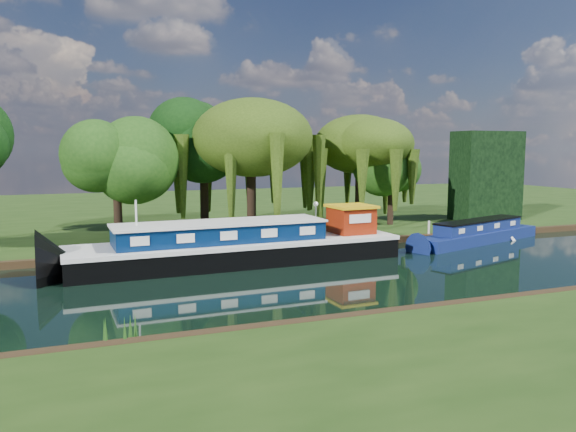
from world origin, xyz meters
name	(u,v)px	position (x,y,z in m)	size (l,w,h in m)	color
ground	(382,271)	(0.00, 0.00, 0.00)	(120.00, 120.00, 0.00)	black
far_bank	(227,208)	(0.00, 34.00, 0.23)	(120.00, 52.00, 0.45)	#19320D
dutch_barge	(241,246)	(-6.83, 5.02, 1.05)	(20.16, 5.22, 4.22)	black
narrowboat	(479,234)	(11.58, 5.88, 0.66)	(12.65, 5.82, 1.84)	navy
red_dinghy	(158,262)	(-11.51, 7.07, 0.00)	(1.95, 2.73, 0.56)	maroon
white_cruiser	(504,239)	(14.47, 6.46, 0.00)	(2.10, 2.44, 1.28)	silver
willow_left	(251,140)	(-3.38, 13.95, 7.55)	(8.16, 8.16, 9.77)	black
willow_right	(360,152)	(6.18, 14.32, 6.59)	(6.91, 6.91, 8.42)	black
tree_far_left	(116,160)	(-13.40, 12.30, 6.15)	(5.17, 5.17, 8.33)	black
tree_far_mid	(203,148)	(-6.45, 16.71, 6.95)	(5.77, 5.77, 9.44)	black
tree_far_right	(391,164)	(9.08, 14.09, 5.57)	(4.54, 4.54, 7.43)	black
conifer_hedge	(486,176)	(19.00, 14.00, 4.45)	(6.00, 3.00, 8.00)	black
lamppost	(316,210)	(0.50, 10.50, 2.42)	(0.36, 0.36, 2.56)	silver
mooring_posts	(315,234)	(-0.50, 8.40, 0.95)	(19.16, 0.16, 1.00)	silver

